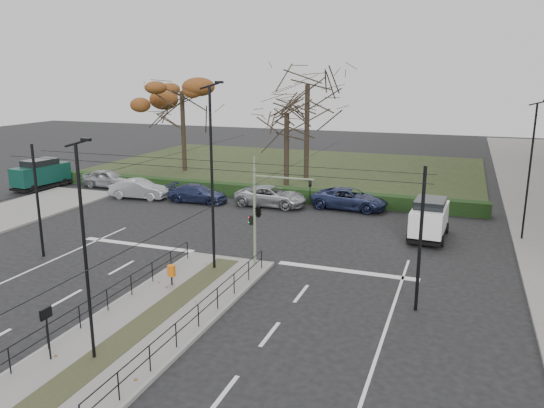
{
  "coord_description": "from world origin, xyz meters",
  "views": [
    {
      "loc": [
        10.94,
        -18.87,
        9.42
      ],
      "look_at": [
        1.39,
        7.31,
        2.57
      ],
      "focal_mm": 35.0,
      "sensor_mm": 36.0,
      "label": 1
    }
  ],
  "objects_px": {
    "bare_tree_center": "(307,92)",
    "traffic_light": "(260,209)",
    "rust_tree": "(182,91)",
    "litter_bin": "(171,271)",
    "white_van": "(429,218)",
    "parked_car_second": "(139,189)",
    "parked_car_third": "(198,193)",
    "parked_car_fifth": "(350,199)",
    "parked_car_first": "(108,179)",
    "info_panel": "(46,319)",
    "bare_tree_near": "(287,118)",
    "streetlamp_sidewalk": "(530,170)",
    "streetlamp_median_far": "(212,177)",
    "parked_car_fourth": "(271,196)",
    "green_van": "(41,173)",
    "streetlamp_median_near": "(85,251)"
  },
  "relations": [
    {
      "from": "bare_tree_center",
      "to": "traffic_light",
      "type": "bearing_deg",
      "value": -79.49
    },
    {
      "from": "traffic_light",
      "to": "rust_tree",
      "type": "relative_size",
      "value": 0.48
    },
    {
      "from": "litter_bin",
      "to": "white_van",
      "type": "bearing_deg",
      "value": 48.61
    },
    {
      "from": "white_van",
      "to": "parked_car_second",
      "type": "bearing_deg",
      "value": 172.46
    },
    {
      "from": "parked_car_third",
      "to": "parked_car_fifth",
      "type": "bearing_deg",
      "value": -82.45
    },
    {
      "from": "parked_car_first",
      "to": "info_panel",
      "type": "bearing_deg",
      "value": -147.08
    },
    {
      "from": "info_panel",
      "to": "bare_tree_near",
      "type": "height_order",
      "value": "bare_tree_near"
    },
    {
      "from": "white_van",
      "to": "parked_car_first",
      "type": "bearing_deg",
      "value": 168.32
    },
    {
      "from": "litter_bin",
      "to": "bare_tree_near",
      "type": "height_order",
      "value": "bare_tree_near"
    },
    {
      "from": "litter_bin",
      "to": "info_panel",
      "type": "distance_m",
      "value": 7.11
    },
    {
      "from": "white_van",
      "to": "bare_tree_center",
      "type": "distance_m",
      "value": 19.31
    },
    {
      "from": "info_panel",
      "to": "streetlamp_sidewalk",
      "type": "xyz_separation_m",
      "value": [
        16.02,
        20.13,
        2.58
      ]
    },
    {
      "from": "streetlamp_median_far",
      "to": "info_panel",
      "type": "bearing_deg",
      "value": -98.1
    },
    {
      "from": "rust_tree",
      "to": "parked_car_fourth",
      "type": "bearing_deg",
      "value": -38.67
    },
    {
      "from": "white_van",
      "to": "green_van",
      "type": "distance_m",
      "value": 31.82
    },
    {
      "from": "streetlamp_median_far",
      "to": "bare_tree_near",
      "type": "distance_m",
      "value": 20.74
    },
    {
      "from": "streetlamp_median_far",
      "to": "green_van",
      "type": "height_order",
      "value": "streetlamp_median_far"
    },
    {
      "from": "parked_car_second",
      "to": "parked_car_fifth",
      "type": "height_order",
      "value": "parked_car_fifth"
    },
    {
      "from": "streetlamp_sidewalk",
      "to": "parked_car_third",
      "type": "height_order",
      "value": "streetlamp_sidewalk"
    },
    {
      "from": "parked_car_third",
      "to": "parked_car_fifth",
      "type": "relative_size",
      "value": 0.85
    },
    {
      "from": "green_van",
      "to": "bare_tree_near",
      "type": "bearing_deg",
      "value": 23.1
    },
    {
      "from": "traffic_light",
      "to": "green_van",
      "type": "distance_m",
      "value": 26.58
    },
    {
      "from": "traffic_light",
      "to": "parked_car_second",
      "type": "distance_m",
      "value": 18.04
    },
    {
      "from": "parked_car_fourth",
      "to": "bare_tree_center",
      "type": "bearing_deg",
      "value": 1.92
    },
    {
      "from": "parked_car_second",
      "to": "white_van",
      "type": "bearing_deg",
      "value": -103.42
    },
    {
      "from": "streetlamp_median_near",
      "to": "parked_car_third",
      "type": "bearing_deg",
      "value": 109.14
    },
    {
      "from": "streetlamp_median_far",
      "to": "parked_car_second",
      "type": "relative_size",
      "value": 2.0
    },
    {
      "from": "parked_car_fourth",
      "to": "traffic_light",
      "type": "bearing_deg",
      "value": -161.57
    },
    {
      "from": "parked_car_third",
      "to": "bare_tree_center",
      "type": "xyz_separation_m",
      "value": [
        5.41,
        10.53,
        7.27
      ]
    },
    {
      "from": "streetlamp_median_far",
      "to": "parked_car_fifth",
      "type": "bearing_deg",
      "value": 75.72
    },
    {
      "from": "bare_tree_center",
      "to": "parked_car_third",
      "type": "bearing_deg",
      "value": -117.21
    },
    {
      "from": "traffic_light",
      "to": "litter_bin",
      "type": "xyz_separation_m",
      "value": [
        -2.79,
        -3.86,
        -2.17
      ]
    },
    {
      "from": "parked_car_second",
      "to": "parked_car_third",
      "type": "relative_size",
      "value": 0.98
    },
    {
      "from": "parked_car_fifth",
      "to": "bare_tree_center",
      "type": "bearing_deg",
      "value": 37.41
    },
    {
      "from": "traffic_light",
      "to": "parked_car_first",
      "type": "relative_size",
      "value": 1.07
    },
    {
      "from": "parked_car_fifth",
      "to": "parked_car_third",
      "type": "bearing_deg",
      "value": 103.11
    },
    {
      "from": "traffic_light",
      "to": "parked_car_second",
      "type": "height_order",
      "value": "traffic_light"
    },
    {
      "from": "parked_car_second",
      "to": "parked_car_third",
      "type": "distance_m",
      "value": 4.86
    },
    {
      "from": "bare_tree_center",
      "to": "green_van",
      "type": "bearing_deg",
      "value": -151.9
    },
    {
      "from": "green_van",
      "to": "litter_bin",
      "type": "bearing_deg",
      "value": -35.06
    },
    {
      "from": "streetlamp_median_far",
      "to": "parked_car_fourth",
      "type": "relative_size",
      "value": 1.71
    },
    {
      "from": "parked_car_first",
      "to": "rust_tree",
      "type": "bearing_deg",
      "value": -14.65
    },
    {
      "from": "traffic_light",
      "to": "rust_tree",
      "type": "xyz_separation_m",
      "value": [
        -16.77,
        22.4,
        4.84
      ]
    },
    {
      "from": "traffic_light",
      "to": "parked_car_fourth",
      "type": "xyz_separation_m",
      "value": [
        -3.85,
        12.06,
        -2.24
      ]
    },
    {
      "from": "white_van",
      "to": "parked_car_fifth",
      "type": "bearing_deg",
      "value": 137.88
    },
    {
      "from": "streetlamp_median_far",
      "to": "parked_car_fourth",
      "type": "bearing_deg",
      "value": 98.24
    },
    {
      "from": "traffic_light",
      "to": "streetlamp_sidewalk",
      "type": "distance_m",
      "value": 15.77
    },
    {
      "from": "streetlamp_sidewalk",
      "to": "white_van",
      "type": "relative_size",
      "value": 1.77
    },
    {
      "from": "parked_car_fourth",
      "to": "bare_tree_near",
      "type": "distance_m",
      "value": 8.85
    },
    {
      "from": "streetlamp_sidewalk",
      "to": "bare_tree_near",
      "type": "relative_size",
      "value": 0.97
    }
  ]
}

